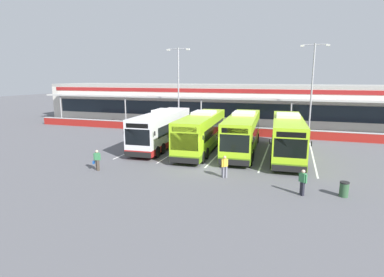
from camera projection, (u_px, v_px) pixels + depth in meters
name	position (u px, v px, depth m)	size (l,w,h in m)	color
ground_plane	(206.00, 166.00, 24.90)	(200.00, 200.00, 0.00)	#56565B
terminal_building	(251.00, 103.00, 49.38)	(70.00, 13.00, 6.00)	beige
red_barrier_wall	(238.00, 131.00, 38.30)	(60.00, 0.40, 1.10)	maroon
coach_bus_leftmost	(162.00, 129.00, 31.98)	(3.42, 12.27, 3.78)	silver
coach_bus_left_centre	(202.00, 132.00, 30.12)	(3.42, 12.27, 3.78)	#9ED11E
coach_bus_centre	(242.00, 133.00, 29.54)	(3.42, 12.27, 3.78)	#9ED11E
coach_bus_right_centre	(287.00, 137.00, 27.88)	(3.42, 12.27, 3.78)	#9ED11E
bay_stripe_far_west	(146.00, 144.00, 33.06)	(0.14, 13.00, 0.01)	silver
bay_stripe_west	(183.00, 147.00, 31.77)	(0.14, 13.00, 0.01)	silver
bay_stripe_mid_west	(223.00, 150.00, 30.49)	(0.14, 13.00, 0.01)	silver
bay_stripe_centre	(266.00, 153.00, 29.20)	(0.14, 13.00, 0.01)	silver
bay_stripe_mid_east	(313.00, 157.00, 27.92)	(0.14, 13.00, 0.01)	silver
pedestrian_with_handbag	(97.00, 160.00, 23.65)	(0.65, 0.34, 1.62)	#4C4238
pedestrian_in_dark_coat	(225.00, 166.00, 21.91)	(0.42, 0.46, 1.62)	slate
pedestrian_child	(303.00, 181.00, 18.63)	(0.48, 0.42, 1.62)	black
lamp_post_west	(178.00, 83.00, 41.83)	(3.24, 0.28, 11.00)	#9E9EA3
lamp_post_centre	(312.00, 84.00, 36.58)	(3.24, 0.28, 11.00)	#9E9EA3
litter_bin	(344.00, 189.00, 18.47)	(0.54, 0.54, 0.93)	#2D5133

